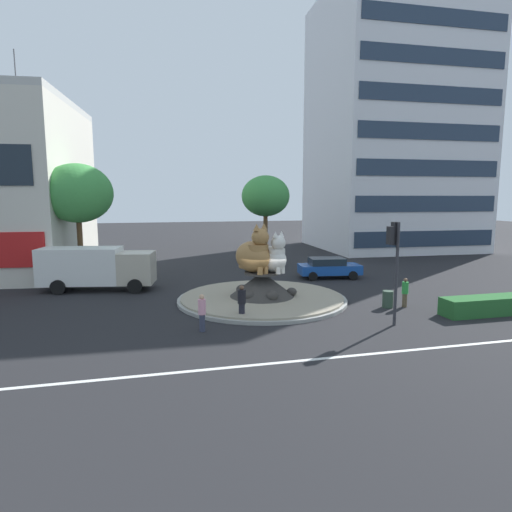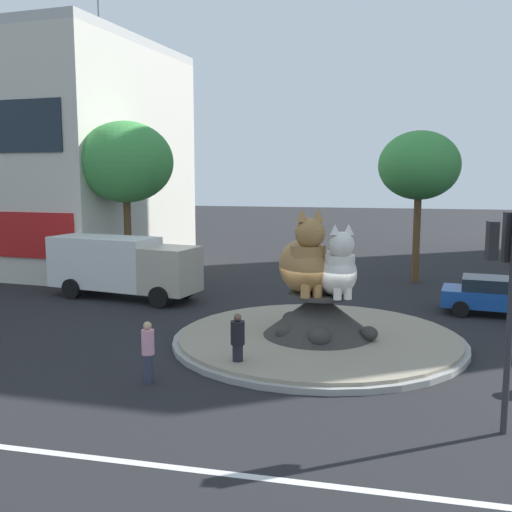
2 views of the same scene
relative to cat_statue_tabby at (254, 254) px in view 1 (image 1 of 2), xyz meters
name	(u,v)px [view 1 (image 1 of 2)]	position (x,y,z in m)	size (l,w,h in m)	color
ground_plane	(262,301)	(0.46, 0.06, -2.68)	(160.00, 160.00, 0.00)	black
lane_centreline	(323,358)	(0.46, -8.92, -2.68)	(112.00, 0.20, 0.01)	silver
roundabout_island	(262,292)	(0.46, 0.05, -2.17)	(9.55, 9.55, 1.67)	gray
cat_statue_tabby	(254,254)	(0.00, 0.00, 0.00)	(2.43, 3.07, 2.77)	#9E703D
cat_statue_white	(273,257)	(1.05, -0.17, -0.16)	(2.02, 2.66, 2.33)	silver
traffic_light_mast	(395,250)	(5.12, -5.80, 0.80)	(0.71, 0.60, 4.74)	#2D2D33
office_tower	(392,126)	(21.28, 21.68, 11.23)	(16.74, 15.53, 27.82)	silver
clipped_hedge_strip	(488,305)	(10.82, -5.36, -2.23)	(4.97, 1.20, 0.90)	#235B28
broadleaf_tree_behind_island	(77,194)	(-10.43, 8.84, 3.42)	(4.77, 4.77, 8.15)	brown
second_tree_near_tower	(266,196)	(3.92, 12.23, 3.24)	(4.06, 4.06, 7.68)	brown
pedestrian_black_shirt	(242,302)	(-1.40, -3.24, -1.82)	(0.40, 0.40, 1.66)	black
pedestrian_green_shirt	(405,292)	(7.55, -3.09, -1.85)	(0.33, 0.33, 1.57)	brown
pedestrian_pink_shirt	(202,312)	(-3.47, -4.70, -1.80)	(0.34, 0.34, 1.66)	#33384C
hatchback_near_shophouse	(329,267)	(6.92, 5.56, -1.89)	(4.62, 2.55, 1.48)	#19479E
delivery_box_truck	(96,267)	(-8.99, 5.14, -1.17)	(7.20, 3.37, 2.72)	#B7AD99
litter_bin	(388,299)	(6.61, -2.98, -2.23)	(0.56, 0.56, 0.90)	#2D4233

